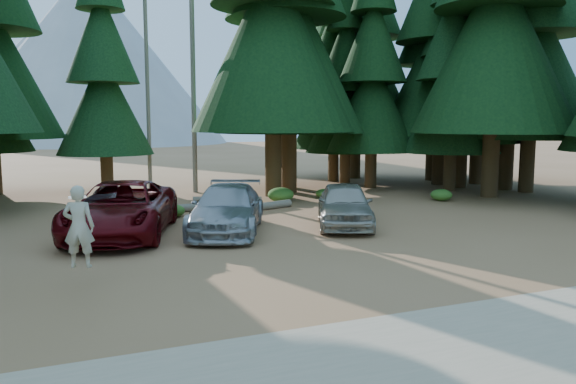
% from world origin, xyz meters
% --- Properties ---
extents(ground, '(160.00, 160.00, 0.00)m').
position_xyz_m(ground, '(0.00, 0.00, 0.00)').
color(ground, '#94653F').
rests_on(ground, ground).
extents(gravel_strip, '(26.00, 3.50, 0.01)m').
position_xyz_m(gravel_strip, '(0.00, -6.50, 0.01)').
color(gravel_strip, tan).
rests_on(gravel_strip, ground).
extents(forest_belt_north, '(36.00, 7.00, 22.00)m').
position_xyz_m(forest_belt_north, '(0.00, 15.00, 0.00)').
color(forest_belt_north, black).
rests_on(forest_belt_north, ground).
extents(snag_front, '(0.24, 0.24, 12.00)m').
position_xyz_m(snag_front, '(0.80, 14.50, 6.00)').
color(snag_front, '#6F6B59').
rests_on(snag_front, ground).
extents(snag_back, '(0.20, 0.20, 10.00)m').
position_xyz_m(snag_back, '(-1.20, 16.00, 5.00)').
color(snag_back, '#6F6B59').
rests_on(snag_back, ground).
extents(mountain_peak, '(48.00, 50.00, 28.00)m').
position_xyz_m(mountain_peak, '(-2.59, 88.23, 12.71)').
color(mountain_peak, gray).
rests_on(mountain_peak, ground).
extents(red_pickup, '(4.55, 6.65, 1.69)m').
position_xyz_m(red_pickup, '(-3.80, 4.62, 0.85)').
color(red_pickup, '#57070C').
rests_on(red_pickup, ground).
extents(silver_minivan_center, '(4.00, 5.60, 1.51)m').
position_xyz_m(silver_minivan_center, '(-0.59, 3.96, 0.75)').
color(silver_minivan_center, '#AAADB3').
rests_on(silver_minivan_center, ground).
extents(silver_minivan_right, '(3.42, 4.73, 1.50)m').
position_xyz_m(silver_minivan_right, '(3.38, 3.42, 0.75)').
color(silver_minivan_right, '#B1AA9D').
rests_on(silver_minivan_right, ground).
extents(frisbee_player, '(0.74, 0.59, 1.76)m').
position_xyz_m(frisbee_player, '(-5.22, -0.81, 1.35)').
color(frisbee_player, beige).
rests_on(frisbee_player, ground).
extents(log_left, '(4.36, 0.75, 0.31)m').
position_xyz_m(log_left, '(-0.55, 8.56, 0.16)').
color(log_left, '#6F6B59').
rests_on(log_left, ground).
extents(log_mid, '(2.91, 1.33, 0.25)m').
position_xyz_m(log_mid, '(1.31, 10.50, 0.12)').
color(log_mid, '#6F6B59').
rests_on(log_mid, ground).
extents(log_right, '(4.63, 1.83, 0.31)m').
position_xyz_m(log_right, '(1.08, 7.44, 0.15)').
color(log_right, '#6F6B59').
rests_on(log_right, ground).
extents(shrub_left, '(0.94, 0.94, 0.52)m').
position_xyz_m(shrub_left, '(-2.98, 6.75, 0.26)').
color(shrub_left, '#356D20').
rests_on(shrub_left, ground).
extents(shrub_center_left, '(0.88, 0.88, 0.48)m').
position_xyz_m(shrub_center_left, '(-3.90, 9.12, 0.24)').
color(shrub_center_left, '#356D20').
rests_on(shrub_center_left, ground).
extents(shrub_center_right, '(0.85, 0.85, 0.47)m').
position_xyz_m(shrub_center_right, '(-1.66, 7.48, 0.23)').
color(shrub_center_right, '#356D20').
rests_on(shrub_center_right, ground).
extents(shrub_right, '(0.78, 0.78, 0.43)m').
position_xyz_m(shrub_right, '(5.83, 10.00, 0.22)').
color(shrub_right, '#356D20').
rests_on(shrub_right, ground).
extents(shrub_far_right, '(1.17, 1.17, 0.64)m').
position_xyz_m(shrub_far_right, '(3.52, 9.65, 0.32)').
color(shrub_far_right, '#356D20').
rests_on(shrub_far_right, ground).
extents(shrub_edge_east, '(0.96, 0.96, 0.53)m').
position_xyz_m(shrub_edge_east, '(10.33, 7.23, 0.26)').
color(shrub_edge_east, '#356D20').
rests_on(shrub_edge_east, ground).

